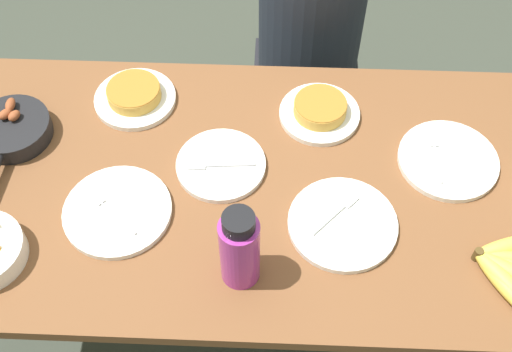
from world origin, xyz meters
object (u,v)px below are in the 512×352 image
empty_plate_far_left (221,165)px  empty_plate_far_right (117,211)px  frittata_plate_center (320,111)px  person_figure (307,66)px  skillet (12,130)px  empty_plate_mid_edge (342,224)px  empty_plate_near_front (448,160)px  banana_bunch (507,268)px  frittata_plate_side (135,96)px  water_bottle (240,249)px

empty_plate_far_left → empty_plate_far_right: (-0.24, -0.15, -0.00)m
frittata_plate_center → person_figure: bearing=91.5°
skillet → person_figure: (0.79, 0.58, -0.30)m
empty_plate_mid_edge → person_figure: bearing=94.3°
empty_plate_near_front → person_figure: size_ratio=0.21×
banana_bunch → skillet: (-1.21, 0.35, 0.01)m
skillet → person_figure: size_ratio=0.26×
banana_bunch → frittata_plate_center: size_ratio=1.08×
frittata_plate_center → empty_plate_far_right: (-0.49, -0.33, -0.01)m
skillet → frittata_plate_side: bearing=118.4°
empty_plate_near_front → person_figure: bearing=118.7°
skillet → frittata_plate_side: 0.33m
water_bottle → person_figure: size_ratio=0.19×
empty_plate_near_front → empty_plate_mid_edge: same height
frittata_plate_side → empty_plate_far_right: size_ratio=0.85×
person_figure → frittata_plate_side: bearing=-138.4°
frittata_plate_center → empty_plate_near_front: (0.32, -0.14, -0.01)m
frittata_plate_center → empty_plate_near_front: frittata_plate_center is taller
banana_bunch → frittata_plate_side: size_ratio=1.06×
banana_bunch → water_bottle: 0.60m
empty_plate_mid_edge → person_figure: 0.86m
frittata_plate_side → empty_plate_near_front: frittata_plate_side is taller
frittata_plate_center → empty_plate_far_right: frittata_plate_center is taller
banana_bunch → frittata_plate_center: (-0.41, 0.45, 0.00)m
banana_bunch → empty_plate_mid_edge: 0.38m
empty_plate_near_front → empty_plate_far_left: same height
banana_bunch → frittata_plate_side: bearing=152.0°
frittata_plate_center → empty_plate_far_right: size_ratio=0.83×
empty_plate_near_front → empty_plate_far_right: (-0.81, -0.19, 0.00)m
empty_plate_far_left → water_bottle: water_bottle is taller
banana_bunch → water_bottle: (-0.60, -0.03, 0.09)m
skillet → empty_plate_far_right: (0.31, -0.22, -0.02)m
empty_plate_far_left → water_bottle: 0.32m
person_figure → empty_plate_far_right: bearing=-120.8°
water_bottle → person_figure: (0.17, 0.95, -0.38)m
banana_bunch → empty_plate_mid_edge: bearing=163.4°
frittata_plate_side → empty_plate_near_front: bearing=-12.1°
empty_plate_near_front → person_figure: person_figure is taller
skillet → person_figure: bearing=129.4°
water_bottle → banana_bunch: bearing=2.5°
empty_plate_near_front → empty_plate_far_left: (-0.58, -0.04, 0.00)m
empty_plate_near_front → frittata_plate_side: bearing=167.9°
banana_bunch → empty_plate_near_front: 0.32m
empty_plate_far_right → empty_plate_near_front: bearing=12.9°
banana_bunch → empty_plate_far_right: size_ratio=0.90×
frittata_plate_center → person_figure: size_ratio=0.18×
empty_plate_far_right → banana_bunch: bearing=-7.7°
frittata_plate_side → person_figure: (0.49, 0.44, -0.29)m
empty_plate_far_right → empty_plate_far_left: bearing=31.9°
frittata_plate_center → empty_plate_far_right: 0.59m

